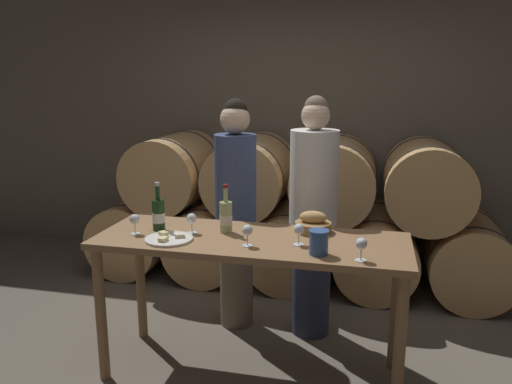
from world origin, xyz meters
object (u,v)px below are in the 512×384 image
at_px(person_left, 236,211).
at_px(wine_bottle_white, 226,217).
at_px(wine_glass_center, 247,231).
at_px(wine_glass_far_left, 135,220).
at_px(person_right, 313,217).
at_px(wine_bottle_red, 159,214).
at_px(wine_glass_left, 192,219).
at_px(bread_basket, 313,224).
at_px(wine_glass_right, 299,230).
at_px(tasting_table, 251,257).
at_px(blue_crock, 319,241).
at_px(cheese_plate, 169,239).
at_px(wine_glass_far_right, 361,245).

bearing_deg(person_left, wine_bottle_white, -80.70).
relative_size(wine_bottle_white, wine_glass_center, 2.43).
xyz_separation_m(wine_glass_far_left, wine_glass_center, (0.72, -0.06, 0.00)).
xyz_separation_m(person_right, wine_glass_center, (-0.28, -0.76, 0.11)).
bearing_deg(wine_bottle_white, wine_bottle_red, -172.92).
xyz_separation_m(wine_glass_far_left, wine_glass_left, (0.33, 0.10, 0.00)).
relative_size(bread_basket, wine_glass_right, 1.81).
relative_size(wine_bottle_red, bread_basket, 1.35).
distance_m(wine_glass_far_left, wine_glass_right, 0.99).
distance_m(tasting_table, wine_glass_right, 0.36).
height_order(tasting_table, person_left, person_left).
xyz_separation_m(blue_crock, wine_glass_right, (-0.13, 0.13, 0.01)).
relative_size(tasting_table, wine_glass_far_left, 14.94).
relative_size(wine_bottle_red, wine_bottle_white, 1.01).
distance_m(wine_bottle_red, wine_glass_far_left, 0.15).
bearing_deg(person_left, blue_crock, -49.65).
xyz_separation_m(person_right, cheese_plate, (-0.75, -0.77, 0.03)).
distance_m(person_right, wine_glass_far_right, 0.93).
relative_size(person_right, wine_glass_center, 13.76).
bearing_deg(wine_glass_far_right, cheese_plate, 175.56).
height_order(cheese_plate, wine_glass_far_right, wine_glass_far_right).
bearing_deg(wine_bottle_white, tasting_table, -23.16).
xyz_separation_m(blue_crock, wine_glass_far_right, (0.22, -0.05, 0.01)).
bearing_deg(wine_glass_right, wine_bottle_red, 174.70).
distance_m(person_right, wine_glass_center, 0.82).
distance_m(person_left, bread_basket, 0.73).
distance_m(wine_bottle_red, cheese_plate, 0.24).
bearing_deg(wine_bottle_white, person_right, 49.05).
height_order(person_right, wine_bottle_red, person_right).
xyz_separation_m(person_left, wine_bottle_white, (0.09, -0.54, 0.11)).
relative_size(tasting_table, person_left, 1.10).
height_order(person_right, wine_glass_far_right, person_right).
bearing_deg(tasting_table, person_right, 64.54).
height_order(wine_bottle_white, blue_crock, wine_bottle_white).
xyz_separation_m(wine_bottle_red, wine_glass_center, (0.61, -0.17, -0.01)).
relative_size(wine_glass_left, wine_glass_right, 1.00).
distance_m(person_right, blue_crock, 0.82).
distance_m(wine_bottle_white, bread_basket, 0.54).
bearing_deg(wine_glass_far_right, wine_glass_far_left, 173.66).
bearing_deg(tasting_table, blue_crock, -24.22).
bearing_deg(person_right, person_left, 179.98).
bearing_deg(bread_basket, tasting_table, -148.88).
xyz_separation_m(wine_bottle_white, blue_crock, (0.60, -0.26, -0.03)).
height_order(person_left, wine_glass_far_right, person_left).
height_order(wine_glass_center, wine_glass_far_right, same).
height_order(wine_bottle_white, cheese_plate, wine_bottle_white).
bearing_deg(wine_glass_center, person_right, 69.88).
relative_size(cheese_plate, wine_glass_right, 2.25).
relative_size(wine_bottle_red, wine_glass_far_left, 2.44).
relative_size(wine_bottle_white, wine_glass_far_left, 2.43).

